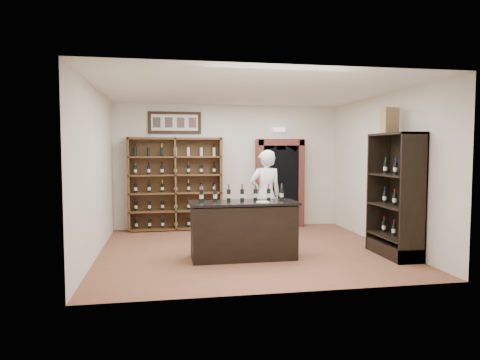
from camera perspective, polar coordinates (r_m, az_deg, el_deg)
The scene contains 21 objects.
floor at distance 8.25m, azimuth 1.06°, elevation -9.29°, with size 5.50×5.50×0.00m, color brown.
ceiling at distance 8.10m, azimuth 1.09°, elevation 11.83°, with size 5.50×5.50×0.00m, color white.
wall_back at distance 10.50m, azimuth -1.54°, elevation 1.83°, with size 5.50×0.04×3.00m, color white.
wall_left at distance 7.98m, azimuth -18.69°, elevation 0.94°, with size 0.04×5.00×3.00m, color white.
wall_right at distance 8.98m, azimuth 18.58°, elevation 1.26°, with size 0.04×5.00×3.00m, color white.
wine_shelf at distance 10.25m, azimuth -8.60°, elevation -0.50°, with size 2.20×0.38×2.20m.
framed_picture at distance 10.37m, azimuth -8.71°, elevation 7.57°, with size 1.25×0.04×0.52m, color black.
arched_doorway at distance 10.61m, azimuth 5.30°, elevation -0.12°, with size 1.17×0.35×2.17m.
emergency_light at distance 10.68m, azimuth 5.21°, elevation 6.69°, with size 0.30×0.10×0.10m, color white.
tasting_counter at distance 7.53m, azimuth 0.44°, elevation -6.73°, with size 1.88×0.78×1.00m.
counter_bottle_0 at distance 7.46m, azimuth -5.17°, elevation -2.09°, with size 0.07×0.07×0.30m.
counter_bottle_1 at distance 7.48m, azimuth -3.33°, elevation -2.06°, with size 0.07×0.07×0.30m.
counter_bottle_2 at distance 7.52m, azimuth -1.52°, elevation -2.03°, with size 0.07×0.07×0.30m.
counter_bottle_3 at distance 7.55m, azimuth 0.29°, elevation -1.99°, with size 0.07×0.07×0.30m.
counter_bottle_4 at distance 7.60m, azimuth 2.07°, elevation -1.96°, with size 0.07×0.07×0.30m.
counter_bottle_5 at distance 7.65m, azimuth 3.83°, elevation -1.93°, with size 0.07×0.07×0.30m.
counter_bottle_6 at distance 7.71m, azimuth 5.56°, elevation -1.89°, with size 0.07×0.07×0.30m.
side_cabinet at distance 8.16m, azimuth 20.09°, elevation -4.30°, with size 0.48×1.20×2.20m.
shopkeeper at distance 9.03m, azimuth 3.43°, elevation -2.03°, with size 0.69×0.45×1.90m, color white.
plate at distance 7.31m, azimuth 3.05°, elevation -2.97°, with size 0.23×0.23×0.02m, color silver.
wine_crate at distance 8.25m, azimuth 19.35°, elevation 7.51°, with size 0.33×0.14×0.47m, color #A38A56.
Camera 1 is at (-1.54, -7.88, 1.90)m, focal length 32.00 mm.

